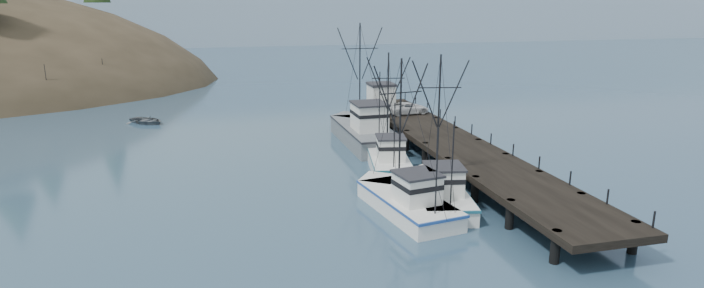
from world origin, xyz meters
name	(u,v)px	position (x,y,z in m)	size (l,w,h in m)	color
ground	(342,254)	(0.00, 0.00, 0.00)	(400.00, 400.00, 0.00)	#2B4760
pier	(452,144)	(14.00, 16.00, 1.69)	(6.00, 44.00, 2.00)	black
distant_ridge	(262,42)	(10.00, 170.00, 0.00)	(360.00, 40.00, 26.00)	#9EB2C6
distant_ridge_far	(117,42)	(-40.00, 185.00, 0.00)	(180.00, 25.00, 18.00)	silver
moored_sailboats	(22,104)	(-33.30, 56.21, 0.33)	(22.95, 12.21, 6.35)	white
trawler_near	(438,192)	(8.77, 6.60, 0.82)	(5.27, 10.97, 11.09)	white
trawler_mid	(405,200)	(5.83, 5.54, 0.82)	(5.22, 11.16, 11.00)	white
trawler_far	(388,160)	(7.74, 15.46, 0.82)	(4.76, 10.13, 10.46)	white
work_vessel	(364,131)	(8.02, 24.83, 1.23)	(4.66, 14.85, 12.56)	slate
pier_shed	(381,94)	(12.70, 34.00, 3.42)	(3.00, 3.20, 2.80)	silver
pickup_truck	(408,108)	(14.26, 28.65, 2.66)	(2.20, 4.76, 1.32)	silver
motorboat	(147,123)	(-15.01, 40.20, 0.00)	(3.47, 4.85, 1.01)	#575D61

